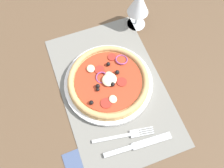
{
  "coord_description": "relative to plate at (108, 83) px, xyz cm",
  "views": [
    {
      "loc": [
        30.56,
        -11.58,
        72.26
      ],
      "look_at": [
        -0.6,
        0.0,
        2.71
      ],
      "focal_mm": 40.53,
      "sensor_mm": 36.0,
      "label": 1
    }
  ],
  "objects": [
    {
      "name": "fork",
      "position": [
        17.16,
        -0.71,
        -0.44
      ],
      "size": [
        4.42,
        18.01,
        0.44
      ],
      "rotation": [
        0.0,
        0.0,
        1.41
      ],
      "color": "silver",
      "rests_on": "placemat"
    },
    {
      "name": "knife",
      "position": [
        20.94,
        1.4,
        -0.4
      ],
      "size": [
        2.83,
        20.06,
        0.62
      ],
      "rotation": [
        0.0,
        0.0,
        1.51
      ],
      "color": "silver",
      "rests_on": "placemat"
    },
    {
      "name": "ground_plane",
      "position": [
        1.99,
        0.68,
        -2.26
      ],
      "size": [
        190.0,
        140.0,
        2.4
      ],
      "primitive_type": "cube",
      "color": "brown"
    },
    {
      "name": "placemat",
      "position": [
        1.99,
        0.68,
        -0.86
      ],
      "size": [
        49.94,
        31.29,
        0.4
      ],
      "primitive_type": "cube",
      "color": "slate",
      "rests_on": "ground_plane"
    },
    {
      "name": "plate",
      "position": [
        0.0,
        0.0,
        0.0
      ],
      "size": [
        27.67,
        27.67,
        1.31
      ],
      "primitive_type": "cylinder",
      "color": "white",
      "rests_on": "placemat"
    },
    {
      "name": "pizza",
      "position": [
        -0.02,
        0.0,
        1.75
      ],
      "size": [
        25.24,
        25.24,
        2.67
      ],
      "color": "tan",
      "rests_on": "plate"
    },
    {
      "name": "wine_glass",
      "position": [
        -19.17,
        17.5,
        9.02
      ],
      "size": [
        7.2,
        7.2,
        14.9
      ],
      "color": "silver",
      "rests_on": "ground_plane"
    }
  ]
}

